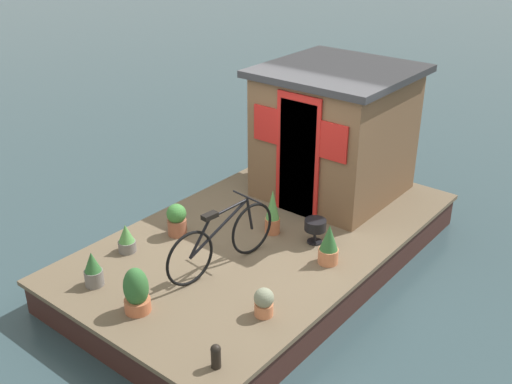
% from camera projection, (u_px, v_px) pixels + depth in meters
% --- Properties ---
extents(ground_plane, '(60.00, 60.00, 0.00)m').
position_uv_depth(ground_plane, '(265.00, 263.00, 8.56)').
color(ground_plane, '#2D4247').
extents(houseboat_deck, '(5.60, 3.22, 0.49)m').
position_uv_depth(houseboat_deck, '(265.00, 248.00, 8.45)').
color(houseboat_deck, brown).
rests_on(houseboat_deck, ground_plane).
extents(houseboat_cabin, '(2.09, 2.06, 1.97)m').
position_uv_depth(houseboat_cabin, '(335.00, 132.00, 9.09)').
color(houseboat_cabin, brown).
rests_on(houseboat_cabin, houseboat_deck).
extents(bicycle, '(1.71, 0.50, 0.84)m').
position_uv_depth(bicycle, '(222.00, 240.00, 7.40)').
color(bicycle, black).
rests_on(bicycle, houseboat_deck).
extents(potted_plant_thyme, '(0.30, 0.30, 0.55)m').
position_uv_depth(potted_plant_thyme, '(136.00, 292.00, 6.66)').
color(potted_plant_thyme, '#B2603D').
rests_on(potted_plant_thyme, houseboat_deck).
extents(potted_plant_fern, '(0.22, 0.22, 0.34)m').
position_uv_depth(potted_plant_fern, '(264.00, 302.00, 6.63)').
color(potted_plant_fern, '#C6754C').
rests_on(potted_plant_fern, houseboat_deck).
extents(potted_plant_ivy, '(0.21, 0.21, 0.65)m').
position_uv_depth(potted_plant_ivy, '(273.00, 213.00, 8.21)').
color(potted_plant_ivy, '#B2603D').
rests_on(potted_plant_ivy, houseboat_deck).
extents(potted_plant_rosemary, '(0.27, 0.27, 0.45)m').
position_uv_depth(potted_plant_rosemary, '(177.00, 220.00, 8.21)').
color(potted_plant_rosemary, '#935138').
rests_on(potted_plant_rosemary, houseboat_deck).
extents(potted_plant_mint, '(0.22, 0.22, 0.45)m').
position_uv_depth(potted_plant_mint, '(93.00, 270.00, 7.13)').
color(potted_plant_mint, slate).
rests_on(potted_plant_mint, houseboat_deck).
extents(potted_plant_basil, '(0.26, 0.26, 0.53)m').
position_uv_depth(potted_plant_basil, '(329.00, 245.00, 7.55)').
color(potted_plant_basil, '#C6754C').
rests_on(potted_plant_basil, houseboat_deck).
extents(potted_plant_sage, '(0.23, 0.23, 0.39)m').
position_uv_depth(potted_plant_sage, '(126.00, 239.00, 7.83)').
color(potted_plant_sage, slate).
rests_on(potted_plant_sage, houseboat_deck).
extents(charcoal_grill, '(0.29, 0.29, 0.34)m').
position_uv_depth(charcoal_grill, '(315.00, 226.00, 8.01)').
color(charcoal_grill, black).
rests_on(charcoal_grill, houseboat_deck).
extents(mooring_bollard, '(0.11, 0.11, 0.27)m').
position_uv_depth(mooring_bollard, '(216.00, 355.00, 5.89)').
color(mooring_bollard, black).
rests_on(mooring_bollard, houseboat_deck).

